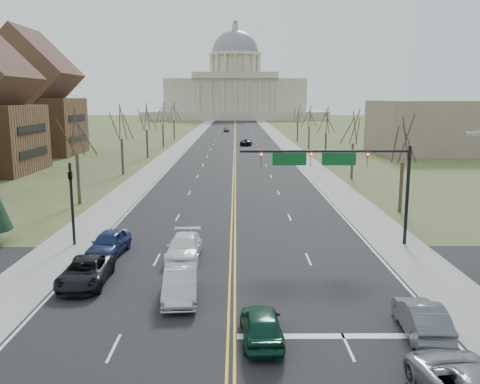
{
  "coord_description": "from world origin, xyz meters",
  "views": [
    {
      "loc": [
        0.21,
        -22.07,
        10.48
      ],
      "look_at": [
        0.55,
        18.3,
        3.0
      ],
      "focal_mm": 38.0,
      "sensor_mm": 36.0,
      "label": 1
    }
  ],
  "objects_px": {
    "car_nb_outer_lead": "(421,318)",
    "car_far_nb": "(246,142)",
    "car_nb_inner_lead": "(262,325)",
    "car_far_sb": "(226,129)",
    "car_sb_inner_second": "(184,247)",
    "car_sb_outer_lead": "(85,272)",
    "signal_mast": "(338,166)",
    "car_sb_inner_lead": "(181,284)",
    "car_sb_outer_second": "(109,243)",
    "signal_left": "(71,195)"
  },
  "relations": [
    {
      "from": "signal_left",
      "to": "car_nb_outer_lead",
      "type": "xyz_separation_m",
      "value": [
        20.05,
        -14.26,
        -2.94
      ]
    },
    {
      "from": "car_far_nb",
      "to": "car_sb_inner_second",
      "type": "bearing_deg",
      "value": 91.63
    },
    {
      "from": "signal_mast",
      "to": "car_far_nb",
      "type": "xyz_separation_m",
      "value": [
        -4.92,
        78.62,
        -5.03
      ]
    },
    {
      "from": "car_sb_inner_lead",
      "to": "car_far_nb",
      "type": "relative_size",
      "value": 0.95
    },
    {
      "from": "signal_mast",
      "to": "car_far_nb",
      "type": "distance_m",
      "value": 78.93
    },
    {
      "from": "signal_mast",
      "to": "car_sb_inner_lead",
      "type": "relative_size",
      "value": 2.44
    },
    {
      "from": "car_sb_outer_lead",
      "to": "car_far_nb",
      "type": "xyz_separation_m",
      "value": [
        10.89,
        86.56,
        -0.01
      ]
    },
    {
      "from": "car_sb_inner_second",
      "to": "car_far_nb",
      "type": "relative_size",
      "value": 1.02
    },
    {
      "from": "car_sb_inner_lead",
      "to": "car_sb_inner_second",
      "type": "distance_m",
      "value": 6.86
    },
    {
      "from": "car_nb_inner_lead",
      "to": "car_far_sb",
      "type": "height_order",
      "value": "car_nb_inner_lead"
    },
    {
      "from": "signal_left",
      "to": "car_sb_outer_second",
      "type": "distance_m",
      "value": 4.9
    },
    {
      "from": "car_nb_outer_lead",
      "to": "car_sb_outer_second",
      "type": "bearing_deg",
      "value": -31.95
    },
    {
      "from": "signal_mast",
      "to": "car_nb_outer_lead",
      "type": "relative_size",
      "value": 2.63
    },
    {
      "from": "signal_mast",
      "to": "car_sb_inner_lead",
      "type": "distance_m",
      "value": 15.15
    },
    {
      "from": "car_far_sb",
      "to": "car_sb_inner_second",
      "type": "bearing_deg",
      "value": -93.33
    },
    {
      "from": "car_nb_inner_lead",
      "to": "car_sb_inner_lead",
      "type": "bearing_deg",
      "value": -52.22
    },
    {
      "from": "car_nb_inner_lead",
      "to": "car_far_sb",
      "type": "bearing_deg",
      "value": -90.69
    },
    {
      "from": "signal_left",
      "to": "car_sb_inner_second",
      "type": "distance_m",
      "value": 9.38
    },
    {
      "from": "car_sb_outer_second",
      "to": "car_sb_outer_lead",
      "type": "bearing_deg",
      "value": -83.79
    },
    {
      "from": "car_nb_outer_lead",
      "to": "car_sb_outer_lead",
      "type": "bearing_deg",
      "value": -17.5
    },
    {
      "from": "signal_left",
      "to": "car_sb_outer_lead",
      "type": "xyz_separation_m",
      "value": [
        3.14,
        -7.94,
        -2.97
      ]
    },
    {
      "from": "signal_mast",
      "to": "car_far_sb",
      "type": "distance_m",
      "value": 126.05
    },
    {
      "from": "signal_mast",
      "to": "signal_left",
      "type": "height_order",
      "value": "signal_mast"
    },
    {
      "from": "car_nb_inner_lead",
      "to": "car_sb_inner_lead",
      "type": "xyz_separation_m",
      "value": [
        -4.04,
        4.8,
        0.07
      ]
    },
    {
      "from": "signal_mast",
      "to": "car_sb_inner_second",
      "type": "height_order",
      "value": "signal_mast"
    },
    {
      "from": "car_sb_outer_lead",
      "to": "car_sb_outer_second",
      "type": "height_order",
      "value": "car_sb_outer_second"
    },
    {
      "from": "car_sb_inner_lead",
      "to": "car_nb_inner_lead",
      "type": "bearing_deg",
      "value": -53.75
    },
    {
      "from": "car_sb_outer_lead",
      "to": "car_far_sb",
      "type": "relative_size",
      "value": 1.23
    },
    {
      "from": "car_sb_outer_lead",
      "to": "car_far_sb",
      "type": "distance_m",
      "value": 133.59
    },
    {
      "from": "car_sb_outer_second",
      "to": "car_nb_inner_lead",
      "type": "bearing_deg",
      "value": -45.93
    },
    {
      "from": "signal_left",
      "to": "car_sb_inner_second",
      "type": "bearing_deg",
      "value": -21.47
    },
    {
      "from": "car_sb_inner_second",
      "to": "signal_left",
      "type": "bearing_deg",
      "value": 158.95
    },
    {
      "from": "car_nb_inner_lead",
      "to": "car_sb_inner_second",
      "type": "bearing_deg",
      "value": -71.04
    },
    {
      "from": "car_nb_outer_lead",
      "to": "car_sb_inner_second",
      "type": "height_order",
      "value": "car_sb_inner_second"
    },
    {
      "from": "signal_mast",
      "to": "car_nb_outer_lead",
      "type": "xyz_separation_m",
      "value": [
        1.1,
        -14.26,
        -4.99
      ]
    },
    {
      "from": "signal_mast",
      "to": "car_nb_outer_lead",
      "type": "distance_m",
      "value": 15.15
    },
    {
      "from": "car_nb_outer_lead",
      "to": "car_sb_outer_second",
      "type": "xyz_separation_m",
      "value": [
        -16.91,
        11.82,
        0.07
      ]
    },
    {
      "from": "signal_left",
      "to": "car_far_nb",
      "type": "relative_size",
      "value": 1.15
    },
    {
      "from": "car_sb_inner_lead",
      "to": "car_far_sb",
      "type": "height_order",
      "value": "car_sb_inner_lead"
    },
    {
      "from": "car_sb_inner_lead",
      "to": "signal_mast",
      "type": "bearing_deg",
      "value": 40.95
    },
    {
      "from": "car_nb_inner_lead",
      "to": "car_far_nb",
      "type": "xyz_separation_m",
      "value": [
        1.2,
        93.51,
        -0.02
      ]
    },
    {
      "from": "car_nb_outer_lead",
      "to": "car_sb_inner_second",
      "type": "distance_m",
      "value": 16.1
    },
    {
      "from": "car_sb_inner_lead",
      "to": "car_far_sb",
      "type": "bearing_deg",
      "value": 86.13
    },
    {
      "from": "car_nb_outer_lead",
      "to": "car_far_nb",
      "type": "distance_m",
      "value": 93.07
    },
    {
      "from": "car_nb_inner_lead",
      "to": "car_far_sb",
      "type": "relative_size",
      "value": 1.02
    },
    {
      "from": "car_far_sb",
      "to": "car_far_nb",
      "type": "bearing_deg",
      "value": -86.72
    },
    {
      "from": "car_sb_inner_lead",
      "to": "car_sb_outer_lead",
      "type": "bearing_deg",
      "value": 155.19
    },
    {
      "from": "car_sb_inner_second",
      "to": "car_nb_inner_lead",
      "type": "bearing_deg",
      "value": -68.28
    },
    {
      "from": "signal_left",
      "to": "car_far_sb",
      "type": "xyz_separation_m",
      "value": [
        8.78,
        125.53,
        -2.97
      ]
    },
    {
      "from": "signal_left",
      "to": "car_nb_inner_lead",
      "type": "distance_m",
      "value": 19.88
    }
  ]
}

